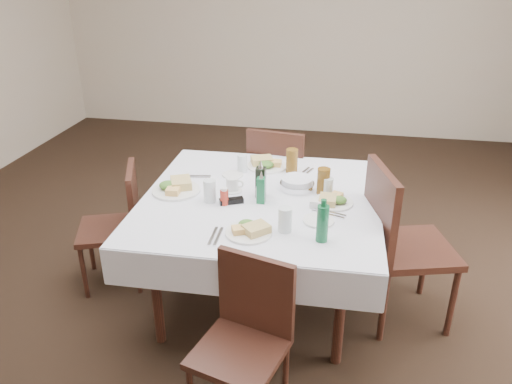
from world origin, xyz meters
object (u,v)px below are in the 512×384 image
at_px(oil_cruet_dark, 261,181).
at_px(oil_cruet_green, 261,189).
at_px(chair_west, 121,219).
at_px(green_bottle, 322,223).
at_px(water_s, 285,219).
at_px(water_e, 328,187).
at_px(chair_north, 278,176).
at_px(dining_table, 260,207).
at_px(ketchup_bottle, 224,197).
at_px(bread_basket, 297,184).
at_px(coffee_mug, 233,185).
at_px(chair_south, 247,330).
at_px(water_w, 210,191).
at_px(chair_east, 396,237).
at_px(water_n, 242,163).

distance_m(oil_cruet_dark, oil_cruet_green, 0.09).
distance_m(chair_west, green_bottle, 1.52).
relative_size(water_s, water_e, 1.21).
bearing_deg(chair_north, chair_west, -139.61).
relative_size(dining_table, ketchup_bottle, 13.45).
height_order(bread_basket, coffee_mug, coffee_mug).
xyz_separation_m(chair_south, water_e, (0.32, 1.00, 0.33)).
bearing_deg(water_w, chair_north, 73.57).
distance_m(dining_table, oil_cruet_dark, 0.18).
relative_size(chair_east, water_e, 8.97).
bearing_deg(water_n, water_e, -24.14).
bearing_deg(water_s, ketchup_bottle, 148.12).
bearing_deg(water_e, water_w, -162.83).
relative_size(water_e, coffee_mug, 0.84).
bearing_deg(ketchup_bottle, bread_basket, 37.01).
distance_m(oil_cruet_green, ketchup_bottle, 0.23).
bearing_deg(water_w, chair_east, 3.35).
bearing_deg(green_bottle, dining_table, 131.83).
bearing_deg(oil_cruet_dark, ketchup_bottle, -142.54).
relative_size(water_e, ketchup_bottle, 1.05).
bearing_deg(dining_table, ketchup_bottle, -144.64).
bearing_deg(water_e, oil_cruet_dark, -167.42).
bearing_deg(water_s, bread_basket, 89.45).
distance_m(chair_north, water_s, 1.30).
xyz_separation_m(chair_south, chair_east, (0.75, 0.85, 0.11)).
distance_m(water_s, water_e, 0.53).
distance_m(bread_basket, green_bottle, 0.66).
bearing_deg(oil_cruet_green, chair_west, 174.20).
xyz_separation_m(water_s, ketchup_bottle, (-0.40, 0.25, -0.02)).
bearing_deg(water_s, chair_west, 160.58).
xyz_separation_m(chair_south, oil_cruet_dark, (-0.10, 0.91, 0.38)).
xyz_separation_m(bread_basket, oil_cruet_green, (-0.19, -0.24, 0.05)).
height_order(dining_table, water_s, water_s).
distance_m(chair_north, chair_east, 1.24).
height_order(chair_south, water_w, water_w).
bearing_deg(chair_east, chair_north, 133.19).
height_order(water_n, water_w, water_w).
distance_m(chair_east, coffee_mug, 1.06).
relative_size(ketchup_bottle, coffee_mug, 0.81).
distance_m(water_e, ketchup_bottle, 0.65).
bearing_deg(chair_west, oil_cruet_dark, -1.02).
xyz_separation_m(chair_north, chair_west, (-0.97, -0.83, -0.04)).
distance_m(water_n, water_w, 0.50).
distance_m(chair_west, water_w, 0.78).
distance_m(chair_north, water_n, 0.59).
height_order(chair_west, oil_cruet_dark, oil_cruet_dark).
bearing_deg(water_n, bread_basket, -27.01).
height_order(water_s, green_bottle, green_bottle).
bearing_deg(ketchup_bottle, water_w, 165.65).
bearing_deg(water_s, dining_table, 117.70).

